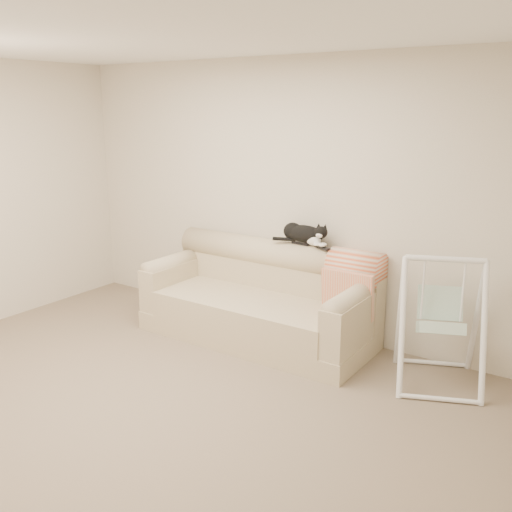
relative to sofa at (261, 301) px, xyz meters
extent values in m
plane|color=brown|center=(0.02, -1.62, -0.35)|extent=(5.00, 5.00, 0.00)
cube|color=beige|center=(0.02, 0.38, 0.95)|extent=(5.00, 0.04, 2.60)
cube|color=white|center=(0.02, -1.62, 2.24)|extent=(5.00, 4.00, 0.02)
cube|color=tan|center=(0.00, -0.09, -0.26)|extent=(2.20, 0.90, 0.18)
cube|color=tan|center=(0.00, -0.20, -0.05)|extent=(1.80, 0.68, 0.24)
cube|color=tan|center=(0.00, 0.25, 0.08)|extent=(2.20, 0.22, 0.50)
cylinder|color=tan|center=(0.00, 0.25, 0.41)|extent=(2.16, 0.28, 0.28)
cube|color=tan|center=(-0.99, -0.09, 0.04)|extent=(0.20, 0.88, 0.42)
cylinder|color=tan|center=(-0.99, -0.09, 0.25)|extent=(0.18, 0.84, 0.18)
cube|color=tan|center=(0.99, -0.09, 0.04)|extent=(0.20, 0.88, 0.42)
cylinder|color=tan|center=(0.99, -0.09, 0.25)|extent=(0.18, 0.84, 0.18)
cube|color=black|center=(0.28, 0.25, 0.56)|extent=(0.18, 0.06, 0.02)
cube|color=gray|center=(0.28, 0.25, 0.57)|extent=(0.10, 0.04, 0.01)
cube|color=black|center=(0.54, 0.21, 0.56)|extent=(0.17, 0.12, 0.02)
ellipsoid|color=black|center=(0.32, 0.25, 0.65)|extent=(0.39, 0.19, 0.16)
ellipsoid|color=black|center=(0.19, 0.26, 0.66)|extent=(0.18, 0.17, 0.16)
ellipsoid|color=white|center=(0.43, 0.23, 0.62)|extent=(0.15, 0.10, 0.11)
ellipsoid|color=black|center=(0.51, 0.22, 0.69)|extent=(0.12, 0.13, 0.11)
ellipsoid|color=white|center=(0.51, 0.17, 0.67)|extent=(0.06, 0.05, 0.05)
sphere|color=#BF7272|center=(0.51, 0.15, 0.67)|extent=(0.01, 0.01, 0.01)
cone|color=black|center=(0.48, 0.23, 0.75)|extent=(0.06, 0.07, 0.06)
cone|color=black|center=(0.54, 0.23, 0.75)|extent=(0.06, 0.06, 0.06)
sphere|color=#B4732B|center=(0.49, 0.18, 0.70)|extent=(0.02, 0.02, 0.02)
sphere|color=#B4732B|center=(0.53, 0.18, 0.70)|extent=(0.02, 0.02, 0.02)
ellipsoid|color=white|center=(0.49, 0.19, 0.59)|extent=(0.07, 0.09, 0.03)
ellipsoid|color=white|center=(0.54, 0.19, 0.59)|extent=(0.07, 0.09, 0.03)
cylinder|color=black|center=(0.13, 0.19, 0.59)|extent=(0.21, 0.11, 0.03)
cylinder|color=#DF5E33|center=(0.85, 0.25, 0.41)|extent=(0.48, 0.33, 0.33)
cube|color=#DF5E33|center=(0.85, 0.08, 0.21)|extent=(0.48, 0.09, 0.42)
cylinder|color=white|center=(1.49, -0.28, 0.16)|extent=(0.18, 0.35, 1.04)
cylinder|color=white|center=(1.36, 0.02, 0.16)|extent=(0.18, 0.35, 1.04)
cylinder|color=white|center=(2.03, -0.05, 0.16)|extent=(0.18, 0.35, 1.04)
cylinder|color=white|center=(1.91, 0.25, 0.16)|extent=(0.18, 0.35, 1.04)
cylinder|color=white|center=(1.70, -0.02, 0.67)|extent=(0.56, 0.27, 0.05)
cylinder|color=white|center=(1.82, -0.31, -0.33)|extent=(0.56, 0.26, 0.04)
cylinder|color=white|center=(1.57, 0.28, -0.33)|extent=(0.56, 0.26, 0.04)
cube|color=white|center=(1.71, -0.05, 0.13)|extent=(0.43, 0.42, 0.20)
cube|color=white|center=(1.66, 0.08, 0.29)|extent=(0.37, 0.28, 0.27)
cylinder|color=white|center=(1.56, -0.07, 0.43)|extent=(0.02, 0.02, 0.49)
cylinder|color=white|center=(1.83, 0.04, 0.43)|extent=(0.02, 0.02, 0.49)
camera|label=1|loc=(2.85, -4.27, 1.80)|focal=40.00mm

